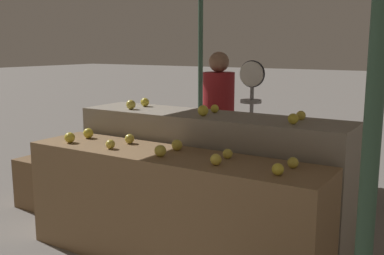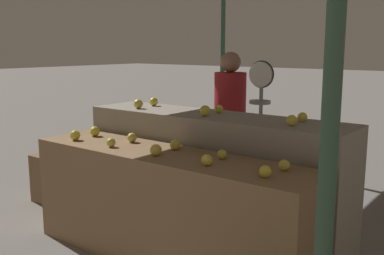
% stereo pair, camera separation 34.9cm
% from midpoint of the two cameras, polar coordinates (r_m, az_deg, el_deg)
% --- Properties ---
extents(display_counter_front, '(2.37, 0.55, 0.85)m').
position_cam_midpoint_polar(display_counter_front, '(3.42, -5.97, -10.31)').
color(display_counter_front, olive).
rests_on(display_counter_front, ground_plane).
extents(display_counter_back, '(2.37, 0.55, 1.07)m').
position_cam_midpoint_polar(display_counter_back, '(3.85, -0.49, -6.20)').
color(display_counter_back, gray).
rests_on(display_counter_back, ground_plane).
extents(apple_front_0, '(0.09, 0.09, 0.09)m').
position_cam_midpoint_polar(apple_front_0, '(3.82, -17.83, -1.25)').
color(apple_front_0, gold).
rests_on(apple_front_0, display_counter_front).
extents(apple_front_1, '(0.07, 0.07, 0.07)m').
position_cam_midpoint_polar(apple_front_1, '(3.51, -13.15, -2.11)').
color(apple_front_1, gold).
rests_on(apple_front_1, display_counter_front).
extents(apple_front_2, '(0.08, 0.08, 0.08)m').
position_cam_midpoint_polar(apple_front_2, '(3.20, -7.18, -3.00)').
color(apple_front_2, gold).
rests_on(apple_front_2, display_counter_front).
extents(apple_front_3, '(0.08, 0.08, 0.08)m').
position_cam_midpoint_polar(apple_front_3, '(2.95, -0.33, -4.13)').
color(apple_front_3, yellow).
rests_on(apple_front_3, display_counter_front).
extents(apple_front_4, '(0.07, 0.07, 0.07)m').
position_cam_midpoint_polar(apple_front_4, '(2.75, 7.29, -5.33)').
color(apple_front_4, gold).
rests_on(apple_front_4, display_counter_front).
extents(apple_front_5, '(0.09, 0.09, 0.09)m').
position_cam_midpoint_polar(apple_front_5, '(3.97, -15.52, -0.73)').
color(apple_front_5, gold).
rests_on(apple_front_5, display_counter_front).
extents(apple_front_6, '(0.08, 0.08, 0.08)m').
position_cam_midpoint_polar(apple_front_6, '(3.67, -10.65, -1.45)').
color(apple_front_6, gold).
rests_on(apple_front_6, display_counter_front).
extents(apple_front_7, '(0.08, 0.08, 0.08)m').
position_cam_midpoint_polar(apple_front_7, '(3.38, -4.83, -2.27)').
color(apple_front_7, gold).
rests_on(apple_front_7, display_counter_front).
extents(apple_front_8, '(0.07, 0.07, 0.07)m').
position_cam_midpoint_polar(apple_front_8, '(3.13, 1.37, -3.39)').
color(apple_front_8, gold).
rests_on(apple_front_8, display_counter_front).
extents(apple_front_9, '(0.07, 0.07, 0.07)m').
position_cam_midpoint_polar(apple_front_9, '(2.92, 9.39, -4.47)').
color(apple_front_9, gold).
rests_on(apple_front_9, display_counter_front).
extents(apple_back_0, '(0.09, 0.09, 0.09)m').
position_cam_midpoint_polar(apple_back_0, '(4.09, -10.21, 2.86)').
color(apple_back_0, gold).
rests_on(apple_back_0, display_counter_back).
extents(apple_back_1, '(0.09, 0.09, 0.09)m').
position_cam_midpoint_polar(apple_back_1, '(3.64, -1.34, 2.15)').
color(apple_back_1, gold).
rests_on(apple_back_1, display_counter_back).
extents(apple_back_2, '(0.08, 0.08, 0.08)m').
position_cam_midpoint_polar(apple_back_2, '(3.30, 9.80, 1.08)').
color(apple_back_2, gold).
rests_on(apple_back_2, display_counter_back).
extents(apple_back_3, '(0.08, 0.08, 0.08)m').
position_cam_midpoint_polar(apple_back_3, '(4.27, -8.35, 3.19)').
color(apple_back_3, gold).
rests_on(apple_back_3, display_counter_back).
extents(apple_back_4, '(0.07, 0.07, 0.07)m').
position_cam_midpoint_polar(apple_back_4, '(3.82, 0.29, 2.39)').
color(apple_back_4, gold).
rests_on(apple_back_4, display_counter_back).
extents(apple_back_5, '(0.07, 0.07, 0.07)m').
position_cam_midpoint_polar(apple_back_5, '(3.49, 10.91, 1.49)').
color(apple_back_5, yellow).
rests_on(apple_back_5, display_counter_back).
extents(produce_scale, '(0.25, 0.20, 1.50)m').
position_cam_midpoint_polar(produce_scale, '(4.28, 5.23, 2.83)').
color(produce_scale, '#99999E').
rests_on(produce_scale, ground_plane).
extents(person_vendor_at_scale, '(0.43, 0.43, 1.58)m').
position_cam_midpoint_polar(person_vendor_at_scale, '(4.64, 1.23, 1.39)').
color(person_vendor_at_scale, '#2D2D38').
rests_on(person_vendor_at_scale, ground_plane).
extents(wooden_crate_side, '(0.50, 0.50, 0.50)m').
position_cam_midpoint_polar(wooden_crate_side, '(4.96, -19.63, -6.47)').
color(wooden_crate_side, brown).
rests_on(wooden_crate_side, ground_plane).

